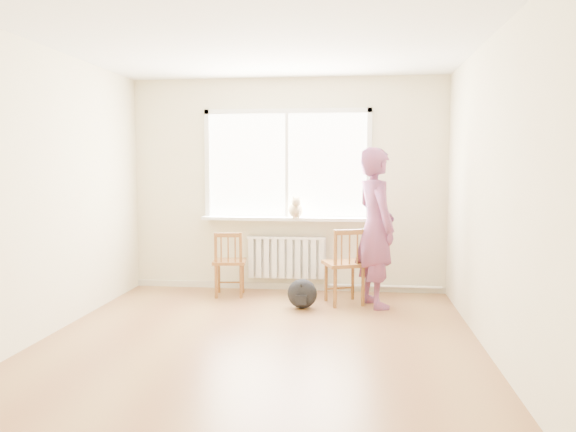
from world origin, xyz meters
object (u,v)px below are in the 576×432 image
(person, at_px, (376,228))
(cat, at_px, (296,209))
(chair_left, at_px, (229,264))
(backpack, at_px, (302,294))
(chair_right, at_px, (346,266))

(person, relative_size, cat, 4.26)
(chair_left, distance_m, cat, 1.07)
(person, bearing_deg, chair_left, 58.56)
(chair_left, xyz_separation_m, person, (1.75, -0.27, 0.50))
(backpack, bearing_deg, chair_left, 153.33)
(backpack, bearing_deg, chair_right, 25.23)
(person, bearing_deg, chair_right, 63.50)
(cat, distance_m, backpack, 1.18)
(person, relative_size, backpack, 5.43)
(chair_right, bearing_deg, chair_left, -30.41)
(chair_left, height_order, person, person)
(person, xyz_separation_m, backpack, (-0.81, -0.20, -0.73))
(chair_right, bearing_deg, cat, -60.26)
(chair_left, relative_size, backpack, 2.40)
(backpack, bearing_deg, cat, 101.38)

